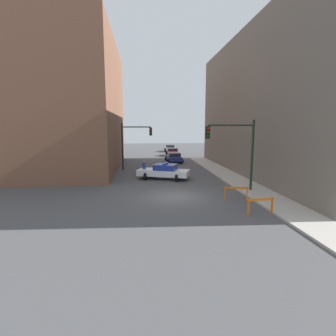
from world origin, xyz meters
name	(u,v)px	position (x,y,z in m)	size (l,w,h in m)	color
ground_plane	(175,196)	(0.00, 0.00, 0.00)	(120.00, 120.00, 0.00)	#4C4C4F
sidewalk_right	(260,193)	(6.20, 0.00, 0.06)	(2.40, 44.00, 0.12)	#B2ADA3
building_corner_left	(55,107)	(-12.00, 14.00, 7.10)	(14.00, 20.00, 14.19)	brown
building_right	(297,105)	(13.40, 8.00, 7.00)	(12.00, 28.00, 14.01)	#6B6056
traffic_light_near	(237,145)	(4.73, 0.92, 3.53)	(3.64, 0.35, 5.20)	black
traffic_light_far	(132,140)	(-3.30, 12.18, 3.40)	(3.44, 0.35, 5.20)	black
police_car	(164,171)	(-0.22, 6.23, 0.72)	(5.05, 3.36, 1.52)	white
parked_car_near	(174,157)	(2.17, 17.96, 0.67)	(2.33, 4.33, 1.31)	navy
parked_car_mid	(173,152)	(2.91, 25.91, 0.67)	(2.41, 4.38, 1.31)	maroon
parked_car_far	(170,148)	(3.35, 33.88, 0.67)	(2.41, 4.38, 1.31)	silver
pedestrian_crossing	(144,169)	(-2.03, 7.08, 0.86)	(0.47, 0.47, 1.66)	black
barrier_front	(261,203)	(4.28, -4.19, 0.62)	(1.60, 0.31, 0.90)	orange
barrier_mid	(236,191)	(3.92, -1.35, 0.62)	(1.59, 0.39, 0.90)	orange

